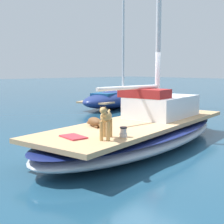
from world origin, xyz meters
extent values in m
plane|color=navy|center=(0.00, 0.00, 0.00)|extent=(120.00, 120.00, 0.00)
ellipsoid|color=#B2B7C1|center=(0.00, 0.00, 0.28)|extent=(3.89, 7.55, 0.56)
ellipsoid|color=navy|center=(0.00, 0.00, 0.46)|extent=(3.91, 7.59, 0.08)
cube|color=tan|center=(0.00, 0.00, 0.61)|extent=(3.33, 6.90, 0.10)
cylinder|color=silver|center=(-0.18, -0.22, 1.56)|extent=(0.10, 2.20, 0.10)
cube|color=silver|center=(-0.24, 1.18, 0.96)|extent=(1.81, 2.44, 0.60)
cube|color=maroon|center=(-0.24, 0.41, 1.38)|extent=(1.44, 0.95, 0.24)
ellipsoid|color=brown|center=(-0.28, -1.31, 0.77)|extent=(0.65, 0.41, 0.22)
ellipsoid|color=brown|center=(0.08, -1.41, 0.76)|extent=(0.23, 0.18, 0.13)
cone|color=black|center=(0.09, -1.37, 0.82)|extent=(0.05, 0.05, 0.05)
cone|color=black|center=(0.07, -1.45, 0.82)|extent=(0.05, 0.05, 0.05)
cylinder|color=brown|center=(-0.06, -1.31, 0.69)|extent=(0.19, 0.10, 0.06)
cylinder|color=brown|center=(-0.09, -1.42, 0.69)|extent=(0.19, 0.10, 0.06)
cylinder|color=brown|center=(-0.65, -1.21, 0.69)|extent=(0.18, 0.09, 0.04)
ellipsoid|color=tan|center=(0.96, -2.02, 1.11)|extent=(0.51, 0.54, 0.22)
cylinder|color=tan|center=(1.13, -2.11, 0.85)|extent=(0.07, 0.07, 0.38)
cylinder|color=tan|center=(1.03, -2.20, 0.85)|extent=(0.07, 0.07, 0.38)
cylinder|color=tan|center=(0.89, -1.83, 0.85)|extent=(0.07, 0.07, 0.38)
cylinder|color=tan|center=(0.79, -1.92, 0.85)|extent=(0.07, 0.07, 0.38)
cylinder|color=tan|center=(1.11, -2.19, 1.22)|extent=(0.21, 0.21, 0.19)
ellipsoid|color=tan|center=(1.19, -2.28, 1.27)|extent=(0.24, 0.25, 0.13)
cone|color=#45331C|center=(1.22, -2.25, 1.33)|extent=(0.05, 0.05, 0.06)
cone|color=#45331C|center=(1.16, -2.31, 1.33)|extent=(0.05, 0.05, 0.06)
torus|color=black|center=(1.11, -2.19, 1.22)|extent=(0.18, 0.18, 0.10)
cylinder|color=tan|center=(0.72, -1.74, 1.14)|extent=(0.18, 0.20, 0.12)
cylinder|color=#B7B7BC|center=(1.07, -1.64, 0.70)|extent=(0.16, 0.16, 0.08)
cylinder|color=#B7B7BC|center=(1.07, -1.64, 0.79)|extent=(0.13, 0.13, 0.10)
cylinder|color=black|center=(1.07, -1.64, 0.86)|extent=(0.15, 0.15, 0.03)
torus|color=beige|center=(-0.35, -1.09, 0.68)|extent=(0.32, 0.32, 0.04)
cube|color=#C6333D|center=(0.44, -2.45, 0.68)|extent=(0.58, 0.40, 0.03)
ellipsoid|color=navy|center=(-6.94, 5.63, 0.45)|extent=(3.81, 6.30, 0.91)
cube|color=tan|center=(-6.94, 5.63, 0.45)|extent=(3.23, 5.61, 0.08)
cube|color=silver|center=(-7.08, 6.06, 0.75)|extent=(1.63, 2.05, 0.52)
cube|color=navy|center=(-6.62, 4.64, 0.67)|extent=(1.54, 2.02, 0.36)
cylinder|color=silver|center=(-7.13, 6.20, 4.36)|extent=(0.12, 0.12, 7.82)
camera|label=1|loc=(5.68, -6.07, 2.03)|focal=51.09mm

